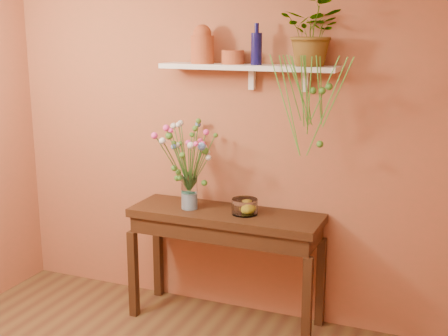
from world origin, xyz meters
name	(u,v)px	position (x,y,z in m)	size (l,w,h in m)	color
room	(94,219)	(0.00, 0.00, 1.35)	(4.04, 4.04, 2.70)	brown
sideboard	(226,228)	(-0.07, 1.75, 0.74)	(1.43, 0.46, 0.87)	#371F10
wall_shelf	(249,68)	(0.06, 1.87, 1.92)	(1.30, 0.24, 0.19)	white
terracotta_jug	(202,45)	(-0.29, 1.85, 2.07)	(0.17, 0.17, 0.28)	#A5432C
terracotta_pot	(233,57)	(-0.07, 1.88, 1.99)	(0.16, 0.16, 0.10)	#A5432C
blue_bottle	(256,48)	(0.12, 1.86, 2.05)	(0.10, 0.10, 0.29)	#0F0E47
spider_plant	(314,31)	(0.53, 1.85, 2.17)	(0.41, 0.36, 0.46)	#3D7725
plant_fronds	(314,99)	(0.58, 1.70, 1.74)	(0.59, 0.31, 0.68)	#3D7725
glass_vase	(189,195)	(-0.35, 1.71, 0.98)	(0.12, 0.12, 0.25)	white
bouquet	(188,149)	(-0.35, 1.71, 1.33)	(0.38, 0.57, 0.53)	#386B28
glass_bowl	(245,207)	(0.08, 1.75, 0.92)	(0.19, 0.19, 0.11)	white
lemon	(247,208)	(0.09, 1.76, 0.91)	(0.07, 0.07, 0.07)	yellow
carton	(188,200)	(-0.36, 1.72, 0.94)	(0.07, 0.05, 0.13)	teal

